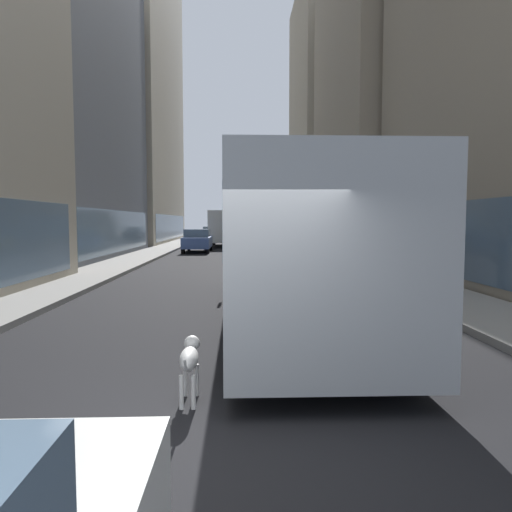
% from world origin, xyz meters
% --- Properties ---
extents(ground_plane, '(120.00, 120.00, 0.00)m').
position_xyz_m(ground_plane, '(0.00, 35.00, 0.00)').
color(ground_plane, black).
extents(sidewalk_left, '(2.40, 110.00, 0.15)m').
position_xyz_m(sidewalk_left, '(-5.70, 35.00, 0.07)').
color(sidewalk_left, gray).
rests_on(sidewalk_left, ground).
extents(sidewalk_right, '(2.40, 110.00, 0.15)m').
position_xyz_m(sidewalk_right, '(5.70, 35.00, 0.07)').
color(sidewalk_right, '#ADA89E').
rests_on(sidewalk_right, ground).
extents(building_left_mid, '(10.04, 16.81, 19.44)m').
position_xyz_m(building_left_mid, '(-11.90, 23.88, 9.71)').
color(building_left_mid, slate).
rests_on(building_left_mid, ground).
extents(building_left_far, '(10.31, 21.95, 41.88)m').
position_xyz_m(building_left_far, '(-11.90, 44.96, 20.93)').
color(building_left_far, '#B2A893').
rests_on(building_left_far, ground).
extents(building_right_mid, '(11.57, 14.42, 21.53)m').
position_xyz_m(building_right_mid, '(11.90, 26.50, 10.76)').
color(building_right_mid, '#A0937F').
rests_on(building_right_mid, ground).
extents(building_right_far, '(11.94, 14.52, 24.95)m').
position_xyz_m(building_right_far, '(11.90, 43.30, 12.47)').
color(building_right_far, '#B2A893').
rests_on(building_right_far, ground).
extents(transit_bus, '(2.78, 11.53, 3.05)m').
position_xyz_m(transit_bus, '(1.20, 6.26, 1.78)').
color(transit_bus, '#999EA3').
rests_on(transit_bus, ground).
extents(car_blue_hatchback, '(1.85, 4.60, 1.62)m').
position_xyz_m(car_blue_hatchback, '(-2.80, 29.13, 0.82)').
color(car_blue_hatchback, '#4C6BB7').
rests_on(car_blue_hatchback, ground).
extents(car_silver_sedan, '(1.83, 4.59, 1.62)m').
position_xyz_m(car_silver_sedan, '(2.80, 28.60, 0.82)').
color(car_silver_sedan, '#B7BABF').
rests_on(car_silver_sedan, ground).
extents(car_grey_wagon, '(1.82, 3.95, 1.62)m').
position_xyz_m(car_grey_wagon, '(2.80, 42.20, 0.82)').
color(car_grey_wagon, slate).
rests_on(car_grey_wagon, ground).
extents(car_black_suv, '(1.72, 4.51, 1.62)m').
position_xyz_m(car_black_suv, '(-2.80, 46.20, 0.82)').
color(car_black_suv, black).
rests_on(car_black_suv, ground).
extents(car_yellow_taxi, '(1.76, 4.40, 1.62)m').
position_xyz_m(car_yellow_taxi, '(2.80, 23.09, 0.82)').
color(car_yellow_taxi, yellow).
rests_on(car_yellow_taxi, ground).
extents(box_truck, '(2.30, 7.50, 3.05)m').
position_xyz_m(box_truck, '(-1.20, 36.83, 1.67)').
color(box_truck, silver).
rests_on(box_truck, ground).
extents(dalmatian_dog, '(0.22, 0.96, 0.72)m').
position_xyz_m(dalmatian_dog, '(-0.51, 1.25, 0.51)').
color(dalmatian_dog, white).
rests_on(dalmatian_dog, ground).
extents(pedestrian_with_handbag, '(0.45, 0.34, 1.69)m').
position_xyz_m(pedestrian_with_handbag, '(6.10, 9.12, 1.01)').
color(pedestrian_with_handbag, '#1E1E2D').
rests_on(pedestrian_with_handbag, sidewalk_right).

